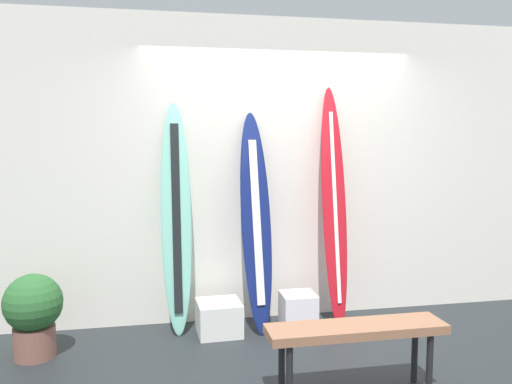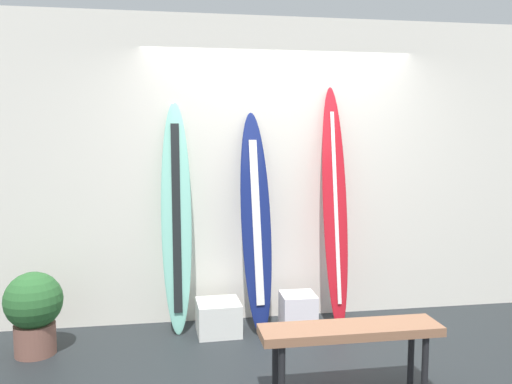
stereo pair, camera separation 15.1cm
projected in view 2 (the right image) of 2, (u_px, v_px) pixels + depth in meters
ground at (313, 373)px, 3.87m from camera, size 8.00×8.00×0.04m
wall_back at (278, 170)px, 4.99m from camera, size 7.20×0.20×2.80m
surfboard_seafoam at (176, 219)px, 4.59m from camera, size 0.27×0.36×2.02m
surfboard_navy at (256, 221)px, 4.64m from camera, size 0.30×0.51×1.94m
surfboard_crimson at (335, 206)px, 4.74m from camera, size 0.24×0.50×2.17m
display_block_left at (218, 317)px, 4.59m from camera, size 0.38×0.38×0.28m
display_block_center at (298, 312)px, 4.68m from camera, size 0.31×0.31×0.32m
potted_plant at (34, 309)px, 4.12m from camera, size 0.45×0.45×0.66m
bench at (350, 335)px, 3.43m from camera, size 1.20×0.29×0.49m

